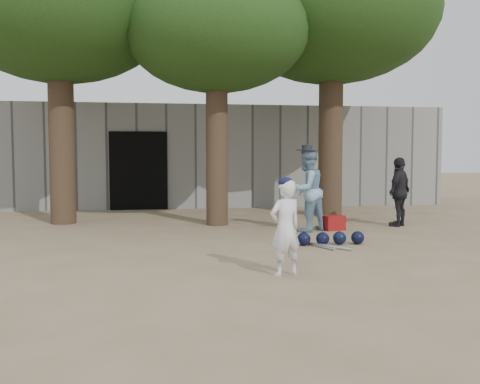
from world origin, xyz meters
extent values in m
plane|color=#937C5E|center=(0.00, 0.00, 0.00)|extent=(70.00, 70.00, 0.00)
imported|color=white|center=(0.89, -0.88, 0.62)|extent=(0.52, 0.43, 1.23)
imported|color=#7CA2C0|center=(2.28, 2.93, 0.84)|extent=(1.02, 0.96, 1.67)
imported|color=black|center=(4.47, 3.35, 0.75)|extent=(0.90, 0.85, 1.50)
cube|color=maroon|center=(2.87, 3.01, 0.15)|extent=(0.48, 0.41, 0.30)
cube|color=gray|center=(0.00, 8.00, 1.50)|extent=(16.00, 0.35, 3.00)
cube|color=black|center=(-1.20, 7.80, 1.10)|extent=(1.60, 0.08, 2.20)
cube|color=slate|center=(0.00, 10.50, 1.50)|extent=(16.00, 5.00, 3.00)
sphere|color=black|center=(1.43, 1.23, 0.12)|extent=(0.23, 0.23, 0.23)
sphere|color=black|center=(1.75, 1.27, 0.12)|extent=(0.23, 0.23, 0.23)
sphere|color=black|center=(2.07, 1.23, 0.12)|extent=(0.23, 0.23, 0.23)
sphere|color=black|center=(2.39, 1.28, 0.12)|extent=(0.23, 0.23, 0.23)
sphere|color=black|center=(2.71, 1.25, 0.12)|extent=(0.23, 0.23, 0.23)
cylinder|color=silver|center=(1.97, 1.05, 0.03)|extent=(0.33, 0.69, 0.06)
cylinder|color=silver|center=(2.15, 0.93, 0.03)|extent=(0.50, 0.59, 0.06)
cylinder|color=brown|center=(-2.80, 5.00, 2.75)|extent=(0.56, 0.56, 5.50)
ellipsoid|color=#284C19|center=(-2.80, 5.00, 4.70)|extent=(4.80, 4.80, 3.12)
cylinder|color=brown|center=(0.60, 4.20, 2.50)|extent=(0.48, 0.48, 5.00)
ellipsoid|color=#284C19|center=(0.60, 4.20, 4.20)|extent=(4.00, 4.00, 2.60)
cylinder|color=brown|center=(3.60, 5.40, 2.90)|extent=(0.60, 0.60, 5.80)
ellipsoid|color=#284C19|center=(3.60, 5.40, 5.00)|extent=(5.20, 5.20, 3.38)
camera|label=1|loc=(-0.76, -7.48, 1.55)|focal=40.00mm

